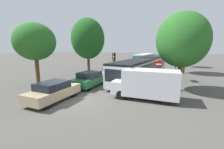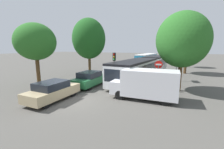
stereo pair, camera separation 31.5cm
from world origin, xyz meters
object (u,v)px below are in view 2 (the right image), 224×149
(city_bus_rear, at_px, (147,58))
(traffic_light, at_px, (114,61))
(queued_car_black, at_px, (128,67))
(no_entry_sign, at_px, (158,71))
(tree_right_near, at_px, (183,40))
(tree_right_far, at_px, (187,44))
(articulated_bus, at_px, (145,66))
(white_van, at_px, (146,84))
(direction_sign_post, at_px, (177,60))
(tree_right_mid, at_px, (187,41))
(tree_left_near, at_px, (36,42))
(tree_left_mid, at_px, (89,40))
(queued_car_green, at_px, (90,79))
(queued_car_tan, at_px, (53,91))
(queued_car_white, at_px, (112,72))

(city_bus_rear, xyz_separation_m, traffic_light, (1.63, -21.96, 1.11))
(queued_car_black, relative_size, no_entry_sign, 1.53)
(tree_right_near, xyz_separation_m, tree_right_far, (0.35, 19.11, -0.04))
(articulated_bus, relative_size, white_van, 3.40)
(articulated_bus, bearing_deg, direction_sign_post, 81.08)
(traffic_light, height_order, tree_right_mid, tree_right_mid)
(direction_sign_post, xyz_separation_m, tree_left_near, (-12.03, -9.31, 1.94))
(tree_left_mid, bearing_deg, tree_right_near, -15.10)
(queued_car_green, xyz_separation_m, white_van, (6.21, -1.40, 0.47))
(white_van, bearing_deg, articulated_bus, -79.77)
(articulated_bus, distance_m, white_van, 9.01)
(city_bus_rear, distance_m, queued_car_tan, 29.40)
(direction_sign_post, bearing_deg, city_bus_rear, -77.47)
(tree_left_near, xyz_separation_m, tree_right_near, (12.59, 5.04, 0.12))
(city_bus_rear, bearing_deg, tree_right_near, -157.47)
(queued_car_white, bearing_deg, direction_sign_post, -82.47)
(tree_right_far, bearing_deg, queued_car_green, -112.21)
(queued_car_tan, bearing_deg, tree_right_mid, -27.84)
(no_entry_sign, relative_size, direction_sign_post, 0.78)
(city_bus_rear, relative_size, traffic_light, 3.31)
(queued_car_white, distance_m, white_van, 9.13)
(white_van, bearing_deg, queued_car_tan, 24.22)
(city_bus_rear, distance_m, queued_car_green, 24.58)
(tree_right_near, xyz_separation_m, tree_right_mid, (0.34, 10.74, 0.34))
(white_van, xyz_separation_m, direction_sign_post, (1.60, 7.92, 1.33))
(queued_car_green, relative_size, tree_right_near, 0.63)
(no_entry_sign, relative_size, tree_left_mid, 0.35)
(tree_right_near, distance_m, tree_right_mid, 10.75)
(city_bus_rear, height_order, tree_left_near, tree_left_near)
(queued_car_tan, height_order, no_entry_sign, no_entry_sign)
(tree_left_mid, bearing_deg, queued_car_white, -4.60)
(white_van, relative_size, tree_right_near, 0.73)
(queued_car_black, height_order, direction_sign_post, direction_sign_post)
(queued_car_black, height_order, tree_right_far, tree_right_far)
(tree_right_near, bearing_deg, tree_right_mid, 88.21)
(articulated_bus, relative_size, no_entry_sign, 6.19)
(queued_car_black, height_order, tree_left_near, tree_left_near)
(city_bus_rear, relative_size, queued_car_green, 2.53)
(articulated_bus, bearing_deg, traffic_light, -24.30)
(tree_right_near, bearing_deg, city_bus_rear, 110.78)
(direction_sign_post, relative_size, tree_right_mid, 0.49)
(queued_car_green, relative_size, queued_car_black, 1.03)
(queued_car_green, bearing_deg, tree_right_mid, -35.50)
(city_bus_rear, distance_m, no_entry_sign, 24.25)
(articulated_bus, xyz_separation_m, city_bus_rear, (-4.03, 17.26, -0.10))
(articulated_bus, relative_size, queued_car_black, 4.04)
(articulated_bus, bearing_deg, white_van, 17.39)
(queued_car_green, relative_size, tree_left_near, 0.71)
(no_entry_sign, bearing_deg, direction_sign_post, 167.07)
(tree_right_far, bearing_deg, direction_sign_post, -93.49)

